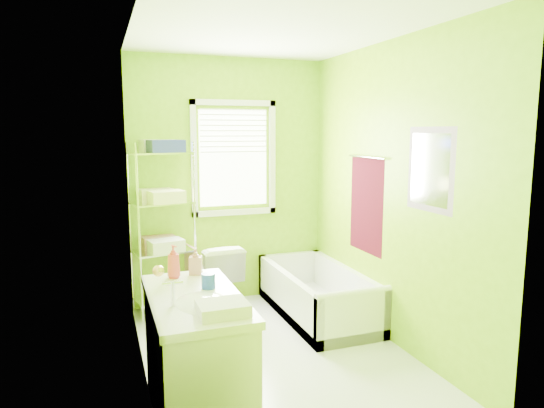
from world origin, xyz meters
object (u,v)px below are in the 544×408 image
object	(u,v)px
wire_shelf_unit	(163,208)
vanity	(197,354)
bathtub	(318,301)
toilet	(217,277)

from	to	relation	value
wire_shelf_unit	vanity	bearing A→B (deg)	-91.75
bathtub	toilet	size ratio (longest dim) A/B	2.12
bathtub	wire_shelf_unit	size ratio (longest dim) A/B	0.88
toilet	bathtub	bearing A→B (deg)	150.13
vanity	wire_shelf_unit	distance (m)	2.05
vanity	bathtub	bearing A→B (deg)	41.92
toilet	vanity	xyz separation A→B (m)	(-0.55, -1.79, 0.08)
toilet	wire_shelf_unit	world-z (taller)	wire_shelf_unit
wire_shelf_unit	toilet	bearing A→B (deg)	-17.87
bathtub	wire_shelf_unit	distance (m)	1.80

